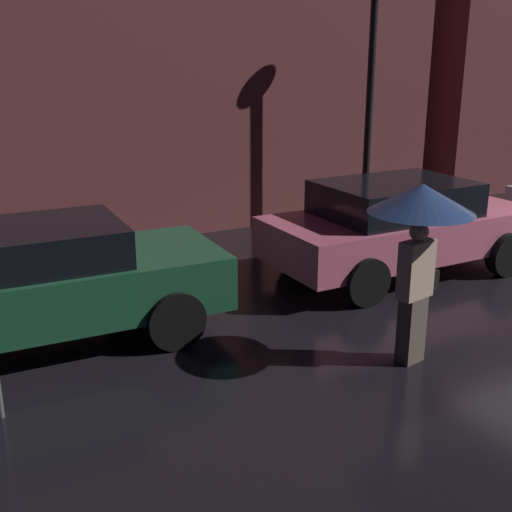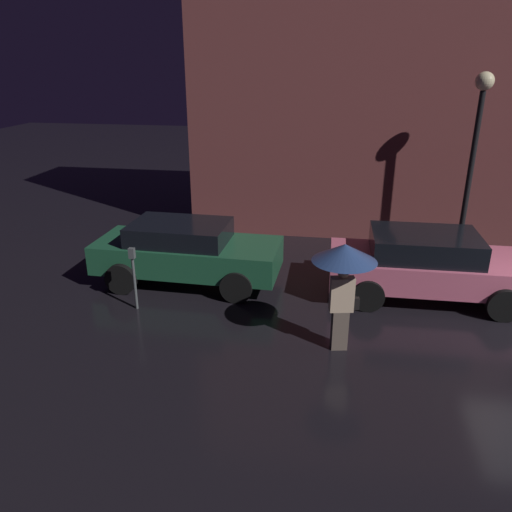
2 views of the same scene
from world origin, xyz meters
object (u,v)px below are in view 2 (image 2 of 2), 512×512
at_px(parked_car_green, 186,251).
at_px(parking_meter, 134,272).
at_px(parked_car_pink, 428,264).
at_px(street_lamp_near, 476,133).
at_px(pedestrian_with_umbrella, 344,265).

xyz_separation_m(parked_car_green, parking_meter, (-0.67, -1.50, 0.06)).
relative_size(parked_car_green, parked_car_pink, 0.99).
distance_m(parking_meter, street_lamp_near, 8.71).
height_order(parked_car_pink, parking_meter, parked_car_pink).
xyz_separation_m(parked_car_pink, street_lamp_near, (1.18, 2.47, 2.50)).
bearing_deg(street_lamp_near, pedestrian_with_umbrella, -121.51).
bearing_deg(pedestrian_with_umbrella, street_lamp_near, -132.78).
distance_m(pedestrian_with_umbrella, parking_meter, 4.41).
bearing_deg(pedestrian_with_umbrella, parking_meter, -22.87).
height_order(parked_car_green, street_lamp_near, street_lamp_near).
bearing_deg(parked_car_pink, pedestrian_with_umbrella, -127.58).
height_order(parking_meter, street_lamp_near, street_lamp_near).
relative_size(parked_car_pink, parking_meter, 3.18).
xyz_separation_m(pedestrian_with_umbrella, street_lamp_near, (3.05, 4.97, 1.62)).
bearing_deg(pedestrian_with_umbrella, parked_car_green, -44.90).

